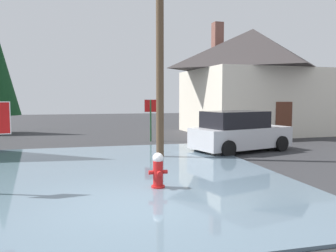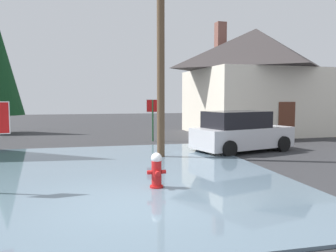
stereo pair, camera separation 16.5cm
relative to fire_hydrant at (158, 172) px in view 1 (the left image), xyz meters
The scene contains 8 objects.
ground_plane 1.49m from the fire_hydrant, 125.23° to the right, with size 80.00×80.00×0.10m, color #2D2D30.
flood_puddle 2.28m from the fire_hydrant, 126.30° to the left, with size 10.08×11.21×0.06m, color slate.
lane_stop_bar 2.30m from the fire_hydrant, 96.50° to the right, with size 3.68×0.30×0.01m, color silver.
fire_hydrant is the anchor object (origin of this frame).
utility_pole 6.07m from the fire_hydrant, 76.89° to the left, with size 1.60×0.28×8.97m.
stop_sign_far 9.33m from the fire_hydrant, 80.16° to the left, with size 0.62×0.22×2.14m.
house 14.85m from the fire_hydrant, 53.99° to the left, with size 8.36×7.63×6.98m.
parked_car 6.85m from the fire_hydrant, 48.17° to the left, with size 4.53×2.89×1.68m.
Camera 1 is at (-0.92, -6.90, 2.26)m, focal length 36.78 mm.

